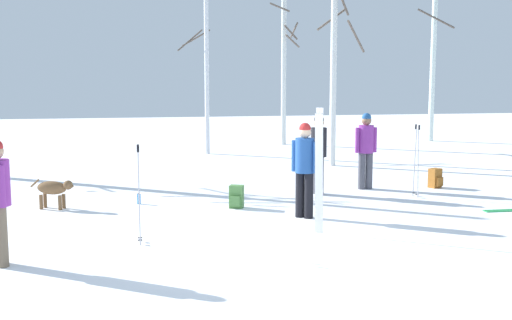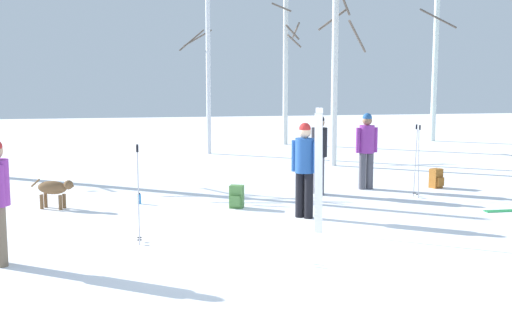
{
  "view_description": "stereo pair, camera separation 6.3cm",
  "coord_description": "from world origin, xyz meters",
  "px_view_note": "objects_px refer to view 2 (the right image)",
  "views": [
    {
      "loc": [
        -1.99,
        -9.2,
        2.55
      ],
      "look_at": [
        0.22,
        2.25,
        1.0
      ],
      "focal_mm": 44.87,
      "sensor_mm": 36.0,
      "label": 1
    },
    {
      "loc": [
        -1.93,
        -9.21,
        2.55
      ],
      "look_at": [
        0.22,
        2.25,
        1.0
      ],
      "focal_mm": 44.87,
      "sensor_mm": 36.0,
      "label": 2
    }
  ],
  "objects_px": {
    "backpack_0": "(237,197)",
    "birch_tree_3": "(286,69)",
    "person_0": "(367,146)",
    "ski_poles_0": "(417,159)",
    "birch_tree_5": "(436,41)",
    "ski_poles_1": "(138,191)",
    "person_1": "(319,149)",
    "backpack_2": "(436,179)",
    "birch_tree_2": "(208,58)",
    "water_bottle_0": "(139,199)",
    "birch_tree_4": "(335,61)",
    "person_3": "(305,164)",
    "ski_pair_planted_0": "(319,171)",
    "dog": "(54,189)"
  },
  "relations": [
    {
      "from": "backpack_0",
      "to": "birch_tree_4",
      "type": "distance_m",
      "value": 6.94
    },
    {
      "from": "water_bottle_0",
      "to": "birch_tree_3",
      "type": "height_order",
      "value": "birch_tree_3"
    },
    {
      "from": "birch_tree_5",
      "to": "birch_tree_3",
      "type": "bearing_deg",
      "value": -178.31
    },
    {
      "from": "dog",
      "to": "backpack_2",
      "type": "height_order",
      "value": "dog"
    },
    {
      "from": "person_1",
      "to": "ski_poles_0",
      "type": "bearing_deg",
      "value": -19.84
    },
    {
      "from": "ski_poles_1",
      "to": "birch_tree_3",
      "type": "bearing_deg",
      "value": 67.79
    },
    {
      "from": "backpack_0",
      "to": "birch_tree_3",
      "type": "bearing_deg",
      "value": 72.04
    },
    {
      "from": "birch_tree_3",
      "to": "backpack_0",
      "type": "bearing_deg",
      "value": -107.96
    },
    {
      "from": "person_1",
      "to": "ski_poles_1",
      "type": "relative_size",
      "value": 1.13
    },
    {
      "from": "backpack_0",
      "to": "birch_tree_2",
      "type": "bearing_deg",
      "value": 87.12
    },
    {
      "from": "dog",
      "to": "ski_pair_planted_0",
      "type": "bearing_deg",
      "value": -31.83
    },
    {
      "from": "birch_tree_2",
      "to": "birch_tree_5",
      "type": "distance_m",
      "value": 9.38
    },
    {
      "from": "backpack_2",
      "to": "birch_tree_2",
      "type": "bearing_deg",
      "value": 120.83
    },
    {
      "from": "person_0",
      "to": "birch_tree_2",
      "type": "distance_m",
      "value": 7.97
    },
    {
      "from": "birch_tree_5",
      "to": "ski_poles_0",
      "type": "bearing_deg",
      "value": -117.56
    },
    {
      "from": "person_3",
      "to": "ski_poles_1",
      "type": "height_order",
      "value": "person_3"
    },
    {
      "from": "water_bottle_0",
      "to": "birch_tree_5",
      "type": "distance_m",
      "value": 15.8
    },
    {
      "from": "birch_tree_2",
      "to": "ski_pair_planted_0",
      "type": "bearing_deg",
      "value": -87.06
    },
    {
      "from": "person_3",
      "to": "birch_tree_4",
      "type": "xyz_separation_m",
      "value": [
        2.55,
        6.33,
        1.96
      ]
    },
    {
      "from": "birch_tree_3",
      "to": "dog",
      "type": "bearing_deg",
      "value": -124.0
    },
    {
      "from": "backpack_0",
      "to": "water_bottle_0",
      "type": "bearing_deg",
      "value": 158.18
    },
    {
      "from": "person_0",
      "to": "ski_poles_0",
      "type": "xyz_separation_m",
      "value": [
        0.7,
        -1.13,
        -0.17
      ]
    },
    {
      "from": "backpack_2",
      "to": "birch_tree_4",
      "type": "xyz_separation_m",
      "value": [
        -1.2,
        3.91,
        2.73
      ]
    },
    {
      "from": "birch_tree_4",
      "to": "birch_tree_2",
      "type": "bearing_deg",
      "value": 132.86
    },
    {
      "from": "ski_poles_0",
      "to": "water_bottle_0",
      "type": "relative_size",
      "value": 6.92
    },
    {
      "from": "ski_pair_planted_0",
      "to": "birch_tree_3",
      "type": "distance_m",
      "value": 13.48
    },
    {
      "from": "backpack_2",
      "to": "birch_tree_2",
      "type": "distance_m",
      "value": 9.02
    },
    {
      "from": "person_0",
      "to": "birch_tree_5",
      "type": "distance_m",
      "value": 11.82
    },
    {
      "from": "ski_poles_0",
      "to": "backpack_2",
      "type": "distance_m",
      "value": 1.47
    },
    {
      "from": "dog",
      "to": "birch_tree_3",
      "type": "xyz_separation_m",
      "value": [
        6.99,
        10.36,
        2.39
      ]
    },
    {
      "from": "birch_tree_3",
      "to": "ski_poles_0",
      "type": "bearing_deg",
      "value": -88.13
    },
    {
      "from": "backpack_2",
      "to": "birch_tree_4",
      "type": "distance_m",
      "value": 4.92
    },
    {
      "from": "person_0",
      "to": "birch_tree_4",
      "type": "bearing_deg",
      "value": 83.45
    },
    {
      "from": "person_0",
      "to": "person_1",
      "type": "distance_m",
      "value": 1.3
    },
    {
      "from": "dog",
      "to": "backpack_0",
      "type": "height_order",
      "value": "dog"
    },
    {
      "from": "person_0",
      "to": "water_bottle_0",
      "type": "distance_m",
      "value": 5.17
    },
    {
      "from": "person_1",
      "to": "birch_tree_5",
      "type": "xyz_separation_m",
      "value": [
        7.52,
        10.02,
        2.86
      ]
    },
    {
      "from": "ski_pair_planted_0",
      "to": "backpack_2",
      "type": "relative_size",
      "value": 4.63
    },
    {
      "from": "ski_poles_1",
      "to": "birch_tree_2",
      "type": "height_order",
      "value": "birch_tree_2"
    },
    {
      "from": "person_1",
      "to": "backpack_2",
      "type": "distance_m",
      "value": 2.97
    },
    {
      "from": "person_0",
      "to": "ski_poles_0",
      "type": "distance_m",
      "value": 1.33
    },
    {
      "from": "person_1",
      "to": "birch_tree_2",
      "type": "xyz_separation_m",
      "value": [
        -1.52,
        7.61,
        2.12
      ]
    },
    {
      "from": "person_0",
      "to": "backpack_0",
      "type": "height_order",
      "value": "person_0"
    },
    {
      "from": "person_1",
      "to": "birch_tree_3",
      "type": "relative_size",
      "value": 0.32
    },
    {
      "from": "birch_tree_2",
      "to": "person_0",
      "type": "bearing_deg",
      "value": -69.04
    },
    {
      "from": "person_3",
      "to": "ski_pair_planted_0",
      "type": "height_order",
      "value": "ski_pair_planted_0"
    },
    {
      "from": "birch_tree_4",
      "to": "water_bottle_0",
      "type": "bearing_deg",
      "value": -140.44
    },
    {
      "from": "ski_pair_planted_0",
      "to": "ski_poles_1",
      "type": "height_order",
      "value": "ski_pair_planted_0"
    },
    {
      "from": "person_3",
      "to": "birch_tree_5",
      "type": "bearing_deg",
      "value": 55.35
    },
    {
      "from": "birch_tree_3",
      "to": "birch_tree_5",
      "type": "height_order",
      "value": "birch_tree_5"
    }
  ]
}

